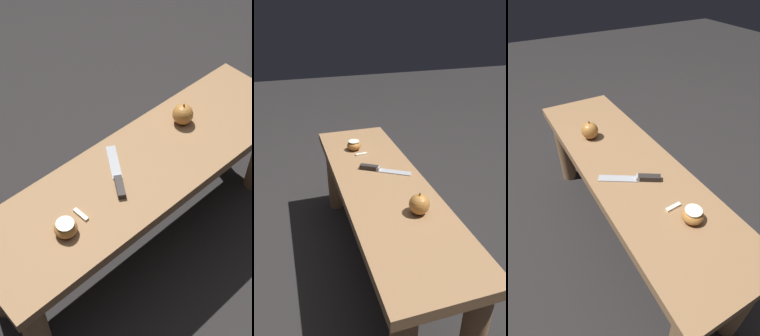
# 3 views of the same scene
# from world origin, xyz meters

# --- Properties ---
(ground_plane) EXTENTS (8.00, 8.00, 0.00)m
(ground_plane) POSITION_xyz_m (0.00, 0.00, 0.00)
(ground_plane) COLOR black
(wooden_bench) EXTENTS (1.22, 0.35, 0.45)m
(wooden_bench) POSITION_xyz_m (0.00, 0.00, 0.34)
(wooden_bench) COLOR olive
(wooden_bench) RESTS_ON ground_plane
(knife) EXTENTS (0.14, 0.21, 0.02)m
(knife) POSITION_xyz_m (0.11, -0.01, 0.45)
(knife) COLOR #9EA0A5
(knife) RESTS_ON wooden_bench
(apple_whole) EXTENTS (0.07, 0.07, 0.08)m
(apple_whole) POSITION_xyz_m (-0.23, -0.06, 0.48)
(apple_whole) COLOR #B27233
(apple_whole) RESTS_ON wooden_bench
(apple_cut) EXTENTS (0.07, 0.07, 0.05)m
(apple_cut) POSITION_xyz_m (0.35, 0.04, 0.47)
(apple_cut) COLOR #B27233
(apple_cut) RESTS_ON wooden_bench
(apple_slice_near_knife) EXTENTS (0.02, 0.06, 0.01)m
(apple_slice_near_knife) POSITION_xyz_m (0.28, 0.02, 0.45)
(apple_slice_near_knife) COLOR silver
(apple_slice_near_knife) RESTS_ON wooden_bench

